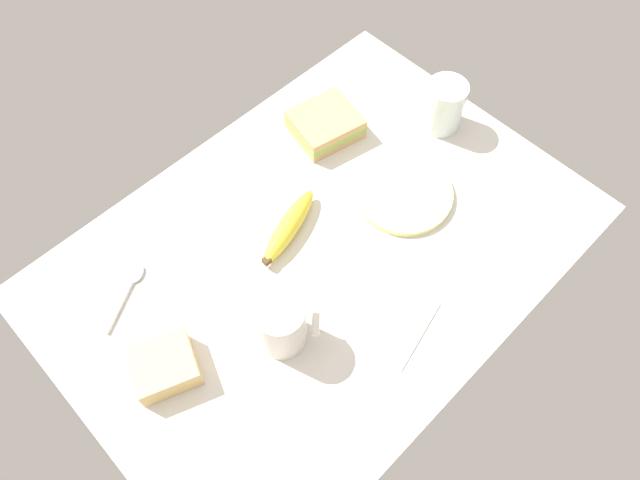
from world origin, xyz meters
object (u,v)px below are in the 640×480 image
at_px(paper_napkin, 384,316).
at_px(glass_of_milk, 443,107).
at_px(sandwich_side, 165,366).
at_px(spoon, 130,287).
at_px(plate_of_food, 403,193).
at_px(sandwich_main, 325,124).
at_px(coffee_mug_black, 281,324).
at_px(banana, 289,226).

bearing_deg(paper_napkin, glass_of_milk, 27.94).
xyz_separation_m(sandwich_side, glass_of_milk, (0.68, 0.03, 0.02)).
relative_size(spoon, paper_napkin, 0.90).
bearing_deg(plate_of_food, glass_of_milk, 19.44).
height_order(spoon, paper_napkin, spoon).
bearing_deg(glass_of_milk, sandwich_main, 140.99).
xyz_separation_m(sandwich_main, sandwich_side, (-0.50, -0.17, 0.00)).
distance_m(plate_of_food, glass_of_milk, 0.19).
height_order(plate_of_food, glass_of_milk, glass_of_milk).
relative_size(sandwich_main, glass_of_milk, 1.39).
bearing_deg(spoon, coffee_mug_black, -62.82).
relative_size(sandwich_main, paper_napkin, 1.05).
xyz_separation_m(glass_of_milk, spoon, (-0.64, 0.13, -0.04)).
height_order(sandwich_side, spoon, sandwich_side).
xyz_separation_m(glass_of_milk, paper_napkin, (-0.37, -0.20, -0.04)).
height_order(plate_of_food, spoon, plate_of_food).
bearing_deg(spoon, sandwich_side, -104.60).
bearing_deg(plate_of_food, spoon, 157.52).
distance_m(sandwich_main, paper_napkin, 0.39).
distance_m(plate_of_food, sandwich_main, 0.20).
xyz_separation_m(sandwich_main, glass_of_milk, (0.17, -0.14, 0.02)).
bearing_deg(sandwich_main, sandwich_side, -161.51).
bearing_deg(sandwich_side, coffee_mug_black, -26.84).
bearing_deg(plate_of_food, coffee_mug_black, -171.88).
bearing_deg(coffee_mug_black, plate_of_food, 8.12).
height_order(plate_of_food, sandwich_side, sandwich_side).
bearing_deg(spoon, plate_of_food, -22.48).
relative_size(coffee_mug_black, sandwich_main, 0.74).
xyz_separation_m(plate_of_food, paper_napkin, (-0.20, -0.14, -0.00)).
xyz_separation_m(sandwich_side, spoon, (0.04, 0.16, -0.02)).
bearing_deg(paper_napkin, coffee_mug_black, 147.70).
xyz_separation_m(sandwich_side, banana, (0.30, 0.05, -0.00)).
xyz_separation_m(plate_of_food, sandwich_main, (0.00, 0.20, 0.02)).
distance_m(coffee_mug_black, paper_napkin, 0.17).
relative_size(sandwich_main, banana, 0.84).
relative_size(plate_of_food, sandwich_side, 1.54).
bearing_deg(glass_of_milk, sandwich_side, -177.63).
distance_m(banana, paper_napkin, 0.22).
distance_m(sandwich_side, glass_of_milk, 0.68).
distance_m(glass_of_milk, banana, 0.38).
bearing_deg(glass_of_milk, plate_of_food, -160.56).
bearing_deg(sandwich_main, plate_of_food, -90.94).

